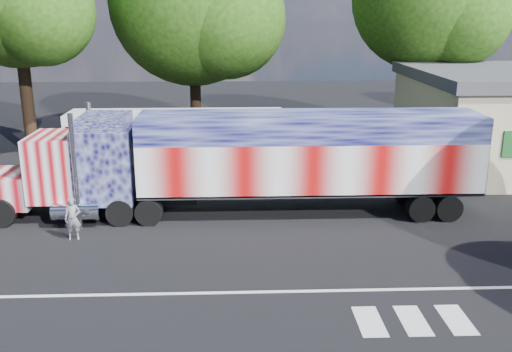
{
  "coord_description": "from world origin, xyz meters",
  "views": [
    {
      "loc": [
        -0.84,
        -18.49,
        8.18
      ],
      "look_at": [
        0.0,
        3.0,
        1.9
      ],
      "focal_mm": 40.0,
      "sensor_mm": 36.0,
      "label": 1
    }
  ],
  "objects_px": {
    "semi_truck": "(245,160)",
    "tree_n_mid": "(195,3)",
    "coach_bus": "(177,141)",
    "woman": "(73,218)"
  },
  "relations": [
    {
      "from": "coach_bus",
      "to": "woman",
      "type": "xyz_separation_m",
      "value": [
        -3.01,
        -9.02,
        -0.84
      ]
    },
    {
      "from": "coach_bus",
      "to": "tree_n_mid",
      "type": "bearing_deg",
      "value": 85.48
    },
    {
      "from": "coach_bus",
      "to": "woman",
      "type": "height_order",
      "value": "coach_bus"
    },
    {
      "from": "coach_bus",
      "to": "tree_n_mid",
      "type": "height_order",
      "value": "tree_n_mid"
    },
    {
      "from": "semi_truck",
      "to": "woman",
      "type": "bearing_deg",
      "value": -158.56
    },
    {
      "from": "woman",
      "to": "tree_n_mid",
      "type": "height_order",
      "value": "tree_n_mid"
    },
    {
      "from": "semi_truck",
      "to": "woman",
      "type": "height_order",
      "value": "semi_truck"
    },
    {
      "from": "coach_bus",
      "to": "tree_n_mid",
      "type": "xyz_separation_m",
      "value": [
        0.65,
        8.2,
        6.95
      ]
    },
    {
      "from": "semi_truck",
      "to": "tree_n_mid",
      "type": "height_order",
      "value": "tree_n_mid"
    },
    {
      "from": "tree_n_mid",
      "to": "coach_bus",
      "type": "bearing_deg",
      "value": -94.52
    }
  ]
}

